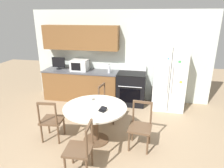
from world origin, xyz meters
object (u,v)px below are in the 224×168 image
Objects in this scene: dining_chair_right at (140,127)px; candle_glass at (91,99)px; counter_bottle at (109,70)px; dining_chair_far at (108,104)px; dining_chair_left at (52,121)px; countertop_tv at (59,63)px; dining_chair_near at (80,150)px; microwave at (80,65)px; wallet at (103,110)px; refrigerator at (169,77)px; oven_range at (131,88)px.

dining_chair_right is 1.16m from candle_glass.
counter_bottle is 0.29× the size of dining_chair_far.
dining_chair_left is at bearing 8.54° from dining_chair_right.
countertop_tv is 3.39m from dining_chair_right.
dining_chair_far is 1.78m from dining_chair_near.
microwave reaches higher than dining_chair_near.
dining_chair_left is 1.16m from dining_chair_near.
dining_chair_right is 0.79m from wallet.
countertop_tv is 2.43m from dining_chair_left.
candle_glass is 0.55m from wallet.
candle_glass is (-0.17, 1.17, 0.37)m from dining_chair_near.
dining_chair_right is at bearing -1.99° from dining_chair_left.
candle_glass is at bearing 24.41° from dining_chair_left.
counter_bottle is 0.29× the size of dining_chair_near.
microwave is 0.92m from counter_bottle.
wallet is at bearing -48.95° from countertop_tv.
countertop_tv is 4.19× the size of candle_glass.
microwave is 1.83× the size of counter_bottle.
refrigerator is 1.95× the size of dining_chair_near.
candle_glass is (-0.23, -0.61, 0.37)m from dining_chair_far.
dining_chair_left is (-1.38, -2.11, -0.03)m from oven_range.
dining_chair_near is at bearing 7.25° from dining_chair_far.
refrigerator is at bearing 35.20° from dining_chair_left.
counter_bottle is 2.25m from dining_chair_left.
refrigerator reaches higher than counter_bottle.
countertop_tv is at bearing 178.08° from oven_range.
dining_chair_left is at bearing -33.48° from dining_chair_far.
refrigerator is 1.95× the size of dining_chair_far.
counter_bottle is at bearing -57.13° from dining_chair_right.
refrigerator is 1.95× the size of dining_chair_right.
candle_glass is (0.87, -1.74, -0.25)m from microwave.
dining_chair_near is 0.85m from wallet.
countertop_tv is at bearing 105.35° from dining_chair_left.
oven_range reaches higher than wallet.
candle_glass is at bearing -135.48° from refrigerator.
dining_chair_left is 1.13m from wallet.
wallet is (1.23, -2.16, -0.27)m from microwave.
counter_bottle reaches higher than dining_chair_far.
candle_glass is at bearing -63.37° from microwave.
dining_chair_right is at bearing -46.55° from microwave.
counter_bottle reaches higher than candle_glass.
dining_chair_right reaches higher than candle_glass.
counter_bottle reaches higher than wallet.
oven_range is at bearing 177.28° from refrigerator.
wallet is (-0.70, -0.12, 0.35)m from dining_chair_right.
counter_bottle is at bearing -0.75° from dining_chair_near.
countertop_tv is at bearing -33.49° from dining_chair_right.
countertop_tv is (-3.22, 0.12, 0.21)m from refrigerator.
refrigerator is 6.66× the size of counter_bottle.
refrigerator is 1.63× the size of oven_range.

